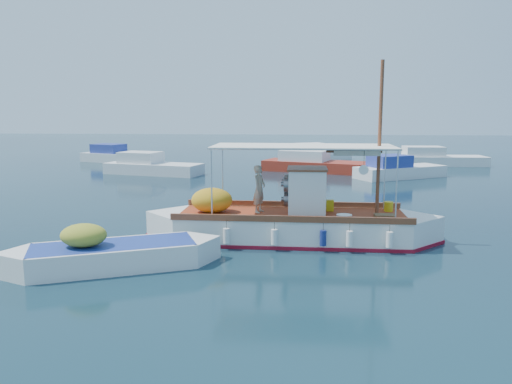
{
  "coord_description": "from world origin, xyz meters",
  "views": [
    {
      "loc": [
        0.81,
        -17.45,
        4.59
      ],
      "look_at": [
        -0.63,
        0.0,
        1.73
      ],
      "focal_mm": 35.0,
      "sensor_mm": 36.0,
      "label": 1
    }
  ],
  "objects": [
    {
      "name": "bg_boat_ne",
      "position": [
        7.77,
        17.38,
        0.49
      ],
      "size": [
        6.71,
        5.08,
        1.8
      ],
      "rotation": [
        0.0,
        0.0,
        0.51
      ],
      "color": "silver",
      "rests_on": "ground"
    },
    {
      "name": "fishing_caique",
      "position": [
        0.58,
        -0.01,
        0.57
      ],
      "size": [
        10.63,
        3.05,
        6.48
      ],
      "rotation": [
        0.0,
        0.0,
        -0.01
      ],
      "color": "white",
      "rests_on": "ground"
    },
    {
      "name": "bg_boat_nw",
      "position": [
        -9.83,
        18.06,
        0.49
      ],
      "size": [
        7.47,
        4.1,
        1.8
      ],
      "rotation": [
        0.0,
        0.0,
        -0.25
      ],
      "color": "silver",
      "rests_on": "ground"
    },
    {
      "name": "bg_boat_n",
      "position": [
        2.35,
        20.57,
        0.49
      ],
      "size": [
        9.11,
        5.46,
        1.8
      ],
      "rotation": [
        0.0,
        0.0,
        -0.33
      ],
      "color": "maroon",
      "rests_on": "ground"
    },
    {
      "name": "ground",
      "position": [
        0.0,
        0.0,
        0.0
      ],
      "size": [
        160.0,
        160.0,
        0.0
      ],
      "primitive_type": "plane",
      "color": "black",
      "rests_on": "ground"
    },
    {
      "name": "bg_boat_e",
      "position": [
        12.4,
        25.75,
        0.49
      ],
      "size": [
        7.97,
        2.82,
        1.8
      ],
      "rotation": [
        0.0,
        0.0,
        0.03
      ],
      "color": "silver",
      "rests_on": "ground"
    },
    {
      "name": "bg_boat_far_n",
      "position": [
        2.7,
        29.72,
        0.49
      ],
      "size": [
        6.27,
        4.36,
        1.8
      ],
      "rotation": [
        0.0,
        0.0,
        0.44
      ],
      "color": "silver",
      "rests_on": "ground"
    },
    {
      "name": "bg_boat_far_w",
      "position": [
        -15.53,
        26.36,
        0.49
      ],
      "size": [
        7.07,
        4.38,
        1.8
      ],
      "rotation": [
        0.0,
        0.0,
        -0.34
      ],
      "color": "silver",
      "rests_on": "ground"
    },
    {
      "name": "dinghy",
      "position": [
        -4.6,
        -3.65,
        0.33
      ],
      "size": [
        5.97,
        3.49,
        1.58
      ],
      "rotation": [
        0.0,
        0.0,
        0.4
      ],
      "color": "white",
      "rests_on": "ground"
    }
  ]
}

